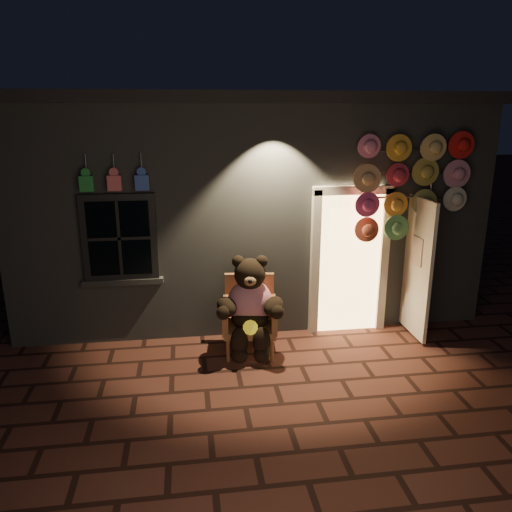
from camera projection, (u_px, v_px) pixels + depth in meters
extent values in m
plane|color=#572B21|center=(275.00, 385.00, 6.06)|extent=(60.00, 60.00, 0.00)
cube|color=slate|center=(239.00, 196.00, 9.40)|extent=(7.00, 5.00, 3.30)
cube|color=black|center=(238.00, 100.00, 8.91)|extent=(7.30, 5.30, 0.16)
cube|color=black|center=(120.00, 238.00, 6.75)|extent=(1.00, 0.10, 1.20)
cube|color=black|center=(119.00, 238.00, 6.73)|extent=(0.82, 0.06, 1.02)
cube|color=slate|center=(123.00, 282.00, 6.93)|extent=(1.10, 0.14, 0.08)
cube|color=#FFC472|center=(348.00, 263.00, 7.35)|extent=(0.92, 0.10, 2.10)
cube|color=beige|center=(315.00, 265.00, 7.24)|extent=(0.12, 0.12, 2.20)
cube|color=beige|center=(383.00, 262.00, 7.38)|extent=(0.12, 0.12, 2.20)
cube|color=beige|center=(353.00, 190.00, 7.01)|extent=(1.16, 0.12, 0.12)
cube|color=beige|center=(418.00, 268.00, 7.11)|extent=(0.05, 0.80, 2.00)
cube|color=#238336|center=(87.00, 184.00, 6.42)|extent=(0.18, 0.07, 0.20)
cylinder|color=#59595E|center=(86.00, 164.00, 6.41)|extent=(0.02, 0.02, 0.25)
cube|color=#D1565C|center=(115.00, 183.00, 6.47)|extent=(0.18, 0.07, 0.20)
cylinder|color=#59595E|center=(114.00, 163.00, 6.45)|extent=(0.02, 0.02, 0.25)
cube|color=#2D4B9E|center=(142.00, 183.00, 6.51)|extent=(0.18, 0.07, 0.20)
cylinder|color=#59595E|center=(141.00, 163.00, 6.50)|extent=(0.02, 0.02, 0.25)
cube|color=brown|center=(250.00, 328.00, 6.80)|extent=(0.75, 0.71, 0.10)
cube|color=brown|center=(249.00, 297.00, 6.98)|extent=(0.69, 0.16, 0.68)
cube|color=brown|center=(226.00, 315.00, 6.72)|extent=(0.15, 0.59, 0.39)
cube|color=brown|center=(273.00, 315.00, 6.73)|extent=(0.15, 0.59, 0.39)
cylinder|color=brown|center=(228.00, 351.00, 6.59)|extent=(0.05, 0.05, 0.31)
cylinder|color=brown|center=(272.00, 350.00, 6.60)|extent=(0.05, 0.05, 0.31)
cylinder|color=brown|center=(229.00, 333.00, 7.11)|extent=(0.05, 0.05, 0.31)
cylinder|color=brown|center=(270.00, 333.00, 7.12)|extent=(0.05, 0.05, 0.31)
ellipsoid|color=red|center=(250.00, 303.00, 6.74)|extent=(0.67, 0.56, 0.65)
ellipsoid|color=black|center=(250.00, 318.00, 6.72)|extent=(0.56, 0.49, 0.31)
sphere|color=black|center=(250.00, 274.00, 6.58)|extent=(0.46, 0.46, 0.42)
sphere|color=black|center=(238.00, 261.00, 6.55)|extent=(0.16, 0.16, 0.16)
sphere|color=black|center=(262.00, 261.00, 6.56)|extent=(0.16, 0.16, 0.16)
ellipsoid|color=#976E44|center=(250.00, 281.00, 6.40)|extent=(0.18, 0.13, 0.13)
ellipsoid|color=black|center=(227.00, 307.00, 6.53)|extent=(0.33, 0.47, 0.24)
ellipsoid|color=black|center=(274.00, 306.00, 6.55)|extent=(0.40, 0.49, 0.24)
ellipsoid|color=black|center=(239.00, 342.00, 6.52)|extent=(0.24, 0.24, 0.40)
ellipsoid|color=black|center=(261.00, 341.00, 6.53)|extent=(0.24, 0.24, 0.40)
sphere|color=black|center=(239.00, 355.00, 6.51)|extent=(0.22, 0.22, 0.22)
sphere|color=black|center=(262.00, 355.00, 6.52)|extent=(0.22, 0.22, 0.22)
cylinder|color=yellow|center=(250.00, 328.00, 6.47)|extent=(0.21, 0.11, 0.19)
cylinder|color=#59595E|center=(426.00, 236.00, 7.30)|extent=(0.04, 0.04, 2.88)
cylinder|color=#59595E|center=(414.00, 151.00, 6.89)|extent=(1.28, 0.03, 0.03)
cylinder|color=#59595E|center=(411.00, 174.00, 6.98)|extent=(1.28, 0.03, 0.03)
cylinder|color=#59595E|center=(410.00, 197.00, 7.07)|extent=(1.28, 0.03, 0.03)
cylinder|color=pink|center=(370.00, 148.00, 6.73)|extent=(0.36, 0.11, 0.37)
cylinder|color=gold|center=(401.00, 147.00, 6.76)|extent=(0.36, 0.11, 0.37)
cylinder|color=tan|center=(432.00, 147.00, 6.79)|extent=(0.36, 0.11, 0.37)
cylinder|color=red|center=(459.00, 147.00, 6.90)|extent=(0.36, 0.11, 0.37)
cylinder|color=tan|center=(369.00, 176.00, 6.81)|extent=(0.36, 0.11, 0.37)
cylinder|color=#B12A3C|center=(400.00, 175.00, 6.84)|extent=(0.36, 0.11, 0.37)
cylinder|color=#A9953C|center=(427.00, 174.00, 6.95)|extent=(0.36, 0.11, 0.37)
cylinder|color=pink|center=(457.00, 174.00, 6.98)|extent=(0.36, 0.11, 0.37)
cylinder|color=#D74482|center=(368.00, 203.00, 6.88)|extent=(0.36, 0.11, 0.37)
cylinder|color=gold|center=(396.00, 202.00, 7.00)|extent=(0.36, 0.11, 0.37)
cylinder|color=olive|center=(425.00, 201.00, 7.03)|extent=(0.36, 0.11, 0.37)
cylinder|color=beige|center=(455.00, 201.00, 7.06)|extent=(0.36, 0.11, 0.37)
cylinder|color=#983F29|center=(365.00, 229.00, 7.05)|extent=(0.36, 0.11, 0.37)
cylinder|color=#569A5C|center=(394.00, 228.00, 7.07)|extent=(0.36, 0.11, 0.37)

